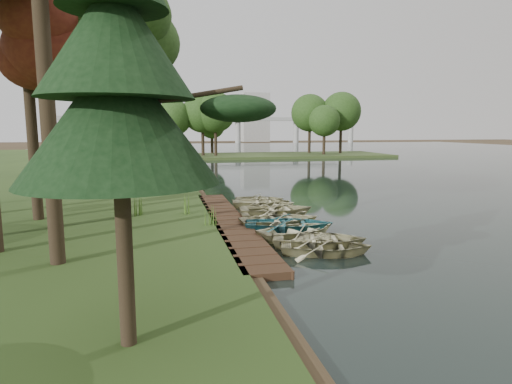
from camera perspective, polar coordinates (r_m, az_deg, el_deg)
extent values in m
plane|color=#3D2F1D|center=(21.10, 0.67, -4.29)|extent=(300.00, 300.00, 0.00)
cube|color=black|center=(53.17, 28.39, 2.40)|extent=(130.00, 200.00, 0.05)
cube|color=#372315|center=(20.77, -3.64, -4.09)|extent=(1.60, 16.00, 0.30)
cube|color=#374920|center=(71.32, -2.15, 4.83)|extent=(50.00, 14.00, 0.45)
cylinder|color=black|center=(70.89, -21.18, 6.37)|extent=(0.50, 0.50, 4.80)
sphere|color=#274617|center=(70.89, -21.34, 9.28)|extent=(5.60, 5.60, 5.60)
cylinder|color=black|center=(70.19, -15.77, 6.61)|extent=(0.50, 0.50, 4.80)
sphere|color=#274617|center=(70.19, -15.89, 9.54)|extent=(5.60, 5.60, 5.60)
cylinder|color=black|center=(70.13, -10.29, 6.79)|extent=(0.50, 0.50, 4.80)
sphere|color=#274617|center=(70.13, -10.36, 9.73)|extent=(5.60, 5.60, 5.60)
cylinder|color=black|center=(70.69, -4.84, 6.90)|extent=(0.50, 0.50, 4.80)
sphere|color=#274617|center=(70.70, -4.88, 9.82)|extent=(5.60, 5.60, 5.60)
cylinder|color=black|center=(71.88, 0.47, 6.95)|extent=(0.50, 0.50, 4.80)
sphere|color=#274617|center=(71.88, 0.48, 9.82)|extent=(5.60, 5.60, 5.60)
cylinder|color=black|center=(73.65, 5.57, 6.95)|extent=(0.50, 0.50, 4.80)
sphere|color=#274617|center=(73.65, 5.61, 9.75)|extent=(5.60, 5.60, 5.60)
cylinder|color=black|center=(75.97, 10.40, 6.89)|extent=(0.50, 0.50, 4.80)
sphere|color=#274617|center=(75.97, 10.47, 9.61)|extent=(5.60, 5.60, 5.60)
cube|color=#A5A5A0|center=(140.86, -6.51, 9.69)|extent=(90.00, 4.00, 1.20)
cylinder|color=#A5A5A0|center=(140.89, -18.82, 7.67)|extent=(1.80, 1.80, 8.00)
cylinder|color=#A5A5A0|center=(140.13, -10.59, 7.97)|extent=(1.80, 1.80, 8.00)
cylinder|color=#A5A5A0|center=(142.21, -2.43, 8.11)|extent=(1.80, 1.80, 8.00)
cylinder|color=#A5A5A0|center=(147.00, 5.35, 8.09)|extent=(1.80, 1.80, 8.00)
cylinder|color=#A5A5A0|center=(154.26, 12.51, 7.94)|extent=(1.80, 1.80, 8.00)
cube|color=#A5A5A0|center=(163.82, -0.17, 9.90)|extent=(10.00, 8.00, 18.00)
cube|color=#A5A5A0|center=(165.06, -12.65, 8.65)|extent=(8.00, 8.00, 12.00)
imported|color=#BEB98A|center=(16.11, 9.32, -6.95)|extent=(3.92, 3.25, 0.70)
imported|color=#BEB98A|center=(16.96, 8.43, -6.04)|extent=(4.25, 3.51, 0.76)
imported|color=#BEB98A|center=(18.41, 5.64, -4.85)|extent=(4.25, 3.56, 0.76)
imported|color=#2A6F77|center=(19.33, 4.46, -4.10)|extent=(4.51, 3.67, 0.82)
imported|color=#BEB98A|center=(20.30, 3.23, -3.52)|extent=(3.95, 2.90, 0.80)
imported|color=#BEB98A|center=(21.85, 2.44, -2.77)|extent=(3.52, 2.57, 0.71)
imported|color=#BEB98A|center=(22.83, 2.72, -2.17)|extent=(4.07, 3.00, 0.81)
imported|color=#BEB98A|center=(24.16, 1.99, -1.73)|extent=(3.90, 3.32, 0.68)
imported|color=#BEB98A|center=(25.36, 0.71, -1.21)|extent=(3.76, 2.92, 0.72)
imported|color=#BEB98A|center=(26.76, 0.48, -0.80)|extent=(3.48, 2.88, 0.63)
imported|color=#BEB98A|center=(26.24, -18.01, -0.69)|extent=(3.69, 2.66, 0.76)
cylinder|color=black|center=(15.01, -26.28, 13.53)|extent=(0.48, 0.48, 11.79)
cylinder|color=black|center=(20.86, -25.74, 6.79)|extent=(0.40, 0.40, 8.10)
ellipsoid|color=maroon|center=(21.19, -26.47, 17.78)|extent=(4.20, 4.20, 3.57)
cylinder|color=black|center=(22.98, -28.03, 12.11)|extent=(0.49, 0.49, 12.42)
cylinder|color=black|center=(21.73, -17.92, 7.66)|extent=(0.41, 0.41, 8.42)
ellipsoid|color=#274617|center=(22.11, -18.43, 18.62)|extent=(4.68, 4.68, 3.98)
cylinder|color=black|center=(30.75, -21.99, 10.87)|extent=(0.48, 0.48, 11.98)
ellipsoid|color=#274617|center=(31.64, -22.62, 21.75)|extent=(4.38, 4.38, 3.72)
cylinder|color=black|center=(8.91, -17.10, -7.69)|extent=(0.32, 0.32, 3.84)
cone|color=black|center=(8.58, -17.87, 9.74)|extent=(3.80, 3.80, 2.60)
cone|color=black|center=(8.74, -18.31, 19.11)|extent=(2.90, 2.90, 2.25)
cone|color=#3F661E|center=(19.56, -6.11, -3.11)|extent=(0.60, 0.60, 0.90)
cone|color=#3F661E|center=(22.36, -9.51, -1.54)|extent=(0.60, 0.60, 1.05)
cone|color=#3F661E|center=(22.43, -15.56, -1.67)|extent=(0.60, 0.60, 1.07)
cone|color=#3F661E|center=(29.88, -11.11, 0.97)|extent=(0.60, 0.60, 1.12)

